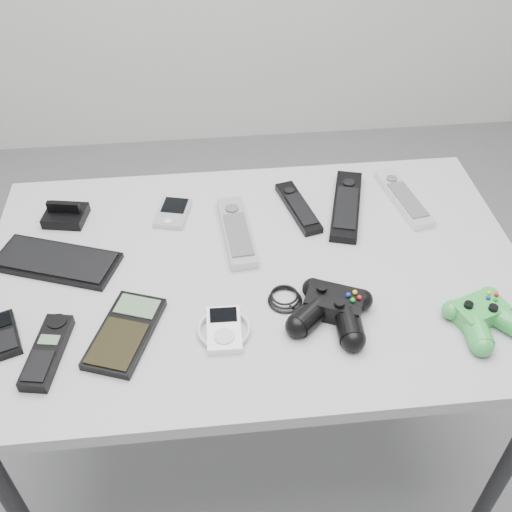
{
  "coord_description": "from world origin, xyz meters",
  "views": [
    {
      "loc": [
        -0.19,
        -0.85,
        1.58
      ],
      "look_at": [
        -0.09,
        0.04,
        0.76
      ],
      "focal_mm": 42.0,
      "sensor_mm": 36.0,
      "label": 1
    }
  ],
  "objects": [
    {
      "name": "remote_silver_a",
      "position": [
        -0.12,
        0.13,
        0.75
      ],
      "size": [
        0.07,
        0.23,
        0.02
      ],
      "primitive_type": "cube",
      "rotation": [
        0.0,
        0.0,
        0.07
      ],
      "color": "#B3B2BA",
      "rests_on": "desk"
    },
    {
      "name": "floor",
      "position": [
        0.0,
        0.0,
        0.0
      ],
      "size": [
        3.5,
        3.5,
        0.0
      ],
      "primitive_type": "plane",
      "color": "slate",
      "rests_on": "ground"
    },
    {
      "name": "mobile_phone",
      "position": [
        -0.57,
        -0.11,
        0.75
      ],
      "size": [
        0.08,
        0.12,
        0.02
      ],
      "primitive_type": "cube",
      "rotation": [
        0.0,
        0.0,
        0.35
      ],
      "color": "black",
      "rests_on": "desk"
    },
    {
      "name": "controller_green",
      "position": [
        0.31,
        -0.17,
        0.76
      ],
      "size": [
        0.17,
        0.18,
        0.05
      ],
      "primitive_type": null,
      "rotation": [
        0.0,
        0.0,
        0.32
      ],
      "color": "#24862F",
      "rests_on": "desk"
    },
    {
      "name": "pda_keyboard",
      "position": [
        -0.5,
        0.08,
        0.75
      ],
      "size": [
        0.27,
        0.19,
        0.02
      ],
      "primitive_type": "cube",
      "rotation": [
        0.0,
        0.0,
        -0.35
      ],
      "color": "black",
      "rests_on": "desk"
    },
    {
      "name": "pda",
      "position": [
        -0.26,
        0.21,
        0.75
      ],
      "size": [
        0.09,
        0.11,
        0.02
      ],
      "primitive_type": "cube",
      "rotation": [
        0.0,
        0.0,
        -0.25
      ],
      "color": "#B3B2BA",
      "rests_on": "desk"
    },
    {
      "name": "controller_black",
      "position": [
        0.03,
        -0.12,
        0.76
      ],
      "size": [
        0.29,
        0.25,
        0.05
      ],
      "primitive_type": null,
      "rotation": [
        0.0,
        0.0,
        -0.42
      ],
      "color": "black",
      "rests_on": "desk"
    },
    {
      "name": "calculator",
      "position": [
        -0.35,
        -0.13,
        0.75
      ],
      "size": [
        0.15,
        0.2,
        0.02
      ],
      "primitive_type": "cube",
      "rotation": [
        0.0,
        0.0,
        -0.35
      ],
      "color": "black",
      "rests_on": "desk"
    },
    {
      "name": "dock_bracket",
      "position": [
        -0.5,
        0.22,
        0.76
      ],
      "size": [
        0.1,
        0.09,
        0.05
      ],
      "primitive_type": "cube",
      "rotation": [
        0.0,
        0.0,
        -0.19
      ],
      "color": "black",
      "rests_on": "desk"
    },
    {
      "name": "remote_black_a",
      "position": [
        0.02,
        0.2,
        0.75
      ],
      "size": [
        0.08,
        0.19,
        0.02
      ],
      "primitive_type": "cube",
      "rotation": [
        0.0,
        0.0,
        0.23
      ],
      "color": "black",
      "rests_on": "desk"
    },
    {
      "name": "mp3_player",
      "position": [
        -0.17,
        -0.14,
        0.75
      ],
      "size": [
        0.1,
        0.11,
        0.02
      ],
      "primitive_type": "cube",
      "rotation": [
        0.0,
        0.0,
        -0.03
      ],
      "color": "white",
      "rests_on": "desk"
    },
    {
      "name": "remote_silver_b",
      "position": [
        0.27,
        0.21,
        0.75
      ],
      "size": [
        0.08,
        0.22,
        0.02
      ],
      "primitive_type": "cube",
      "rotation": [
        0.0,
        0.0,
        0.17
      ],
      "color": "silver",
      "rests_on": "desk"
    },
    {
      "name": "desk",
      "position": [
        -0.09,
        0.02,
        0.67
      ],
      "size": [
        1.1,
        0.71,
        0.74
      ],
      "color": "#979699",
      "rests_on": "floor"
    },
    {
      "name": "cordless_handset",
      "position": [
        -0.48,
        -0.16,
        0.75
      ],
      "size": [
        0.08,
        0.16,
        0.02
      ],
      "primitive_type": "cube",
      "rotation": [
        0.0,
        0.0,
        -0.18
      ],
      "color": "black",
      "rests_on": "desk"
    },
    {
      "name": "remote_black_b",
      "position": [
        0.13,
        0.2,
        0.75
      ],
      "size": [
        0.12,
        0.25,
        0.02
      ],
      "primitive_type": "cube",
      "rotation": [
        0.0,
        0.0,
        -0.28
      ],
      "color": "black",
      "rests_on": "desk"
    }
  ]
}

